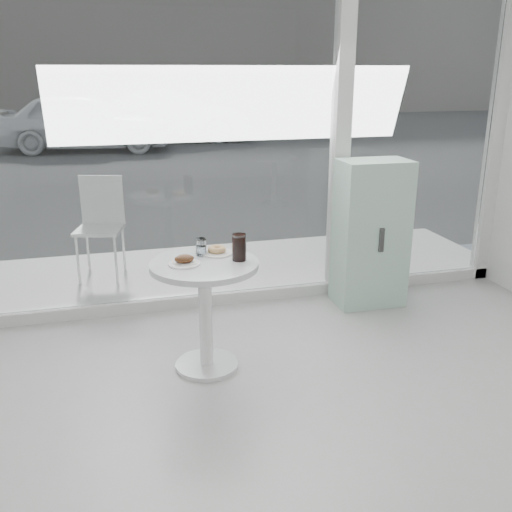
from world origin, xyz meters
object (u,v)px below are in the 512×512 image
object	(u,v)px
car_white	(85,122)
water_tumbler_b	(201,248)
water_tumbler_a	(201,246)
mint_cabinet	(371,234)
patio_chair	(101,221)
plate_donut	(217,251)
plate_fritter	(185,261)
main_table	(205,293)
car_silver	(173,116)
cola_glass	(239,248)

from	to	relation	value
car_white	water_tumbler_b	bearing A→B (deg)	-166.45
car_white	water_tumbler_a	bearing A→B (deg)	-166.41
mint_cabinet	patio_chair	world-z (taller)	mint_cabinet
mint_cabinet	plate_donut	bearing A→B (deg)	-155.22
patio_chair	plate_fritter	size ratio (longest dim) A/B	4.62
main_table	car_silver	distance (m)	13.23
car_silver	plate_fritter	world-z (taller)	car_silver
mint_cabinet	plate_donut	xyz separation A→B (m)	(-1.47, -0.64, 0.16)
car_silver	plate_fritter	distance (m)	13.26
main_table	mint_cabinet	world-z (taller)	mint_cabinet
mint_cabinet	cola_glass	bearing A→B (deg)	-147.77
water_tumbler_a	plate_fritter	bearing A→B (deg)	-123.23
patio_chair	water_tumbler_a	xyz separation A→B (m)	(0.67, -1.78, 0.22)
cola_glass	mint_cabinet	bearing A→B (deg)	30.88
plate_donut	water_tumbler_b	world-z (taller)	water_tumbler_b
main_table	cola_glass	distance (m)	0.38
main_table	water_tumbler_b	world-z (taller)	water_tumbler_b
water_tumbler_b	water_tumbler_a	bearing A→B (deg)	85.26
car_silver	water_tumbler_a	size ratio (longest dim) A/B	40.43
plate_donut	car_silver	bearing A→B (deg)	84.25
main_table	plate_fritter	xyz separation A→B (m)	(-0.13, -0.02, 0.25)
plate_donut	water_tumbler_b	xyz separation A→B (m)	(-0.11, -0.01, 0.03)
main_table	cola_glass	world-z (taller)	cola_glass
plate_donut	cola_glass	bearing A→B (deg)	-56.01
mint_cabinet	car_white	xyz separation A→B (m)	(-2.55, 10.94, 0.09)
mint_cabinet	car_white	distance (m)	11.24
water_tumbler_a	cola_glass	distance (m)	0.31
patio_chair	plate_fritter	xyz separation A→B (m)	(0.53, -2.00, 0.20)
plate_fritter	water_tumbler_a	world-z (taller)	water_tumbler_a
car_white	cola_glass	size ratio (longest dim) A/B	23.81
plate_donut	water_tumbler_b	size ratio (longest dim) A/B	1.91
car_white	car_silver	xyz separation A→B (m)	(2.39, 1.42, -0.02)
car_silver	cola_glass	size ratio (longest dim) A/B	24.09
mint_cabinet	car_white	world-z (taller)	car_white
main_table	mint_cabinet	distance (m)	1.77
mint_cabinet	car_silver	distance (m)	12.36
car_silver	plate_donut	distance (m)	13.06
patio_chair	cola_glass	bearing A→B (deg)	-51.98
water_tumbler_b	cola_glass	distance (m)	0.28
patio_chair	car_white	bearing A→B (deg)	105.89
plate_fritter	mint_cabinet	bearing A→B (deg)	25.12
mint_cabinet	patio_chair	size ratio (longest dim) A/B	1.31
plate_fritter	cola_glass	size ratio (longest dim) A/B	1.17
plate_donut	main_table	bearing A→B (deg)	-127.78
car_silver	water_tumbler_b	xyz separation A→B (m)	(-1.42, -13.01, 0.11)
plate_fritter	plate_donut	distance (m)	0.30
car_silver	main_table	bearing A→B (deg)	-179.14
water_tumbler_a	mint_cabinet	bearing A→B (deg)	20.51
main_table	patio_chair	bearing A→B (deg)	108.31
main_table	water_tumbler_a	world-z (taller)	water_tumbler_a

